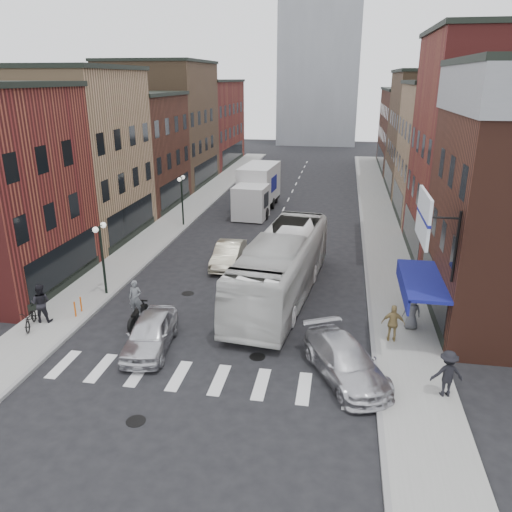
{
  "coord_description": "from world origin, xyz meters",
  "views": [
    {
      "loc": [
        5.2,
        -19.68,
        11.43
      ],
      "look_at": [
        0.73,
        5.97,
        2.14
      ],
      "focal_mm": 35.0,
      "sensor_mm": 36.0,
      "label": 1
    }
  ],
  "objects_px": {
    "box_truck": "(257,190)",
    "curb_car": "(345,361)",
    "sedan_left_near": "(150,333)",
    "parked_bicycle": "(31,318)",
    "streetlamp_near": "(101,246)",
    "ped_right_c": "(412,312)",
    "sedan_left_far": "(229,254)",
    "billboard_sign": "(426,219)",
    "ped_left_solo": "(41,303)",
    "transit_bus": "(281,266)",
    "bike_rack": "(78,307)",
    "ped_right_b": "(393,323)",
    "motorcycle_rider": "(136,304)",
    "ped_right_a": "(447,373)"
  },
  "relations": [
    {
      "from": "sedan_left_far",
      "to": "parked_bicycle",
      "type": "height_order",
      "value": "sedan_left_far"
    },
    {
      "from": "bike_rack",
      "to": "curb_car",
      "type": "height_order",
      "value": "curb_car"
    },
    {
      "from": "motorcycle_rider",
      "to": "bike_rack",
      "type": "bearing_deg",
      "value": 170.07
    },
    {
      "from": "sedan_left_far",
      "to": "ped_right_c",
      "type": "bearing_deg",
      "value": -35.11
    },
    {
      "from": "transit_bus",
      "to": "ped_left_solo",
      "type": "bearing_deg",
      "value": -148.13
    },
    {
      "from": "sedan_left_near",
      "to": "parked_bicycle",
      "type": "height_order",
      "value": "sedan_left_near"
    },
    {
      "from": "transit_bus",
      "to": "sedan_left_near",
      "type": "distance_m",
      "value": 8.39
    },
    {
      "from": "transit_bus",
      "to": "sedan_left_near",
      "type": "xyz_separation_m",
      "value": [
        -5.01,
        -6.65,
        -1.01
      ]
    },
    {
      "from": "transit_bus",
      "to": "curb_car",
      "type": "xyz_separation_m",
      "value": [
        3.54,
        -7.48,
        -1.03
      ]
    },
    {
      "from": "streetlamp_near",
      "to": "motorcycle_rider",
      "type": "bearing_deg",
      "value": -44.29
    },
    {
      "from": "sedan_left_near",
      "to": "parked_bicycle",
      "type": "distance_m",
      "value": 6.34
    },
    {
      "from": "transit_bus",
      "to": "ped_left_solo",
      "type": "xyz_separation_m",
      "value": [
        -11.14,
        -5.28,
        -0.66
      ]
    },
    {
      "from": "streetlamp_near",
      "to": "sedan_left_near",
      "type": "xyz_separation_m",
      "value": [
        4.6,
        -5.11,
        -2.14
      ]
    },
    {
      "from": "ped_right_c",
      "to": "ped_right_a",
      "type": "bearing_deg",
      "value": 91.38
    },
    {
      "from": "bike_rack",
      "to": "ped_left_solo",
      "type": "bearing_deg",
      "value": -141.74
    },
    {
      "from": "sedan_left_far",
      "to": "ped_right_b",
      "type": "xyz_separation_m",
      "value": [
        9.56,
        -8.57,
        0.27
      ]
    },
    {
      "from": "curb_car",
      "to": "motorcycle_rider",
      "type": "bearing_deg",
      "value": 137.38
    },
    {
      "from": "parked_bicycle",
      "to": "ped_left_solo",
      "type": "distance_m",
      "value": 0.87
    },
    {
      "from": "bike_rack",
      "to": "transit_bus",
      "type": "distance_m",
      "value": 10.76
    },
    {
      "from": "bike_rack",
      "to": "ped_right_c",
      "type": "bearing_deg",
      "value": 4.53
    },
    {
      "from": "bike_rack",
      "to": "box_truck",
      "type": "bearing_deg",
      "value": 77.01
    },
    {
      "from": "streetlamp_near",
      "to": "box_truck",
      "type": "height_order",
      "value": "streetlamp_near"
    },
    {
      "from": "motorcycle_rider",
      "to": "ped_right_a",
      "type": "bearing_deg",
      "value": -19.11
    },
    {
      "from": "sedan_left_far",
      "to": "transit_bus",
      "type": "bearing_deg",
      "value": -47.97
    },
    {
      "from": "box_truck",
      "to": "curb_car",
      "type": "xyz_separation_m",
      "value": [
        8.09,
        -26.02,
        -1.22
      ]
    },
    {
      "from": "sedan_left_near",
      "to": "sedan_left_far",
      "type": "relative_size",
      "value": 0.99
    },
    {
      "from": "curb_car",
      "to": "ped_right_c",
      "type": "bearing_deg",
      "value": 29.52
    },
    {
      "from": "streetlamp_near",
      "to": "sedan_left_near",
      "type": "relative_size",
      "value": 0.9
    },
    {
      "from": "transit_bus",
      "to": "ped_right_b",
      "type": "bearing_deg",
      "value": -31.08
    },
    {
      "from": "transit_bus",
      "to": "sedan_left_far",
      "type": "height_order",
      "value": "transit_bus"
    },
    {
      "from": "curb_car",
      "to": "ped_right_c",
      "type": "xyz_separation_m",
      "value": [
        3.06,
        4.54,
        0.25
      ]
    },
    {
      "from": "bike_rack",
      "to": "sedan_left_far",
      "type": "distance_m",
      "value": 10.32
    },
    {
      "from": "box_truck",
      "to": "ped_left_solo",
      "type": "distance_m",
      "value": 24.73
    },
    {
      "from": "parked_bicycle",
      "to": "ped_right_c",
      "type": "relative_size",
      "value": 1.06
    },
    {
      "from": "bike_rack",
      "to": "parked_bicycle",
      "type": "height_order",
      "value": "parked_bicycle"
    },
    {
      "from": "streetlamp_near",
      "to": "ped_right_b",
      "type": "distance_m",
      "value": 15.61
    },
    {
      "from": "transit_bus",
      "to": "ped_right_a",
      "type": "distance_m",
      "value": 11.0
    },
    {
      "from": "bike_rack",
      "to": "curb_car",
      "type": "distance_m",
      "value": 13.74
    },
    {
      "from": "billboard_sign",
      "to": "streetlamp_near",
      "type": "distance_m",
      "value": 16.68
    },
    {
      "from": "transit_bus",
      "to": "box_truck",
      "type": "bearing_deg",
      "value": 110.32
    },
    {
      "from": "billboard_sign",
      "to": "sedan_left_near",
      "type": "bearing_deg",
      "value": -171.93
    },
    {
      "from": "streetlamp_near",
      "to": "ped_right_c",
      "type": "xyz_separation_m",
      "value": [
        16.21,
        -1.4,
        -1.92
      ]
    },
    {
      "from": "billboard_sign",
      "to": "ped_left_solo",
      "type": "bearing_deg",
      "value": -179.21
    },
    {
      "from": "parked_bicycle",
      "to": "ped_right_a",
      "type": "height_order",
      "value": "ped_right_a"
    },
    {
      "from": "ped_right_b",
      "to": "bike_rack",
      "type": "bearing_deg",
      "value": 1.7
    },
    {
      "from": "sedan_left_near",
      "to": "sedan_left_far",
      "type": "distance_m",
      "value": 10.95
    },
    {
      "from": "bike_rack",
      "to": "curb_car",
      "type": "bearing_deg",
      "value": -13.63
    },
    {
      "from": "sedan_left_far",
      "to": "motorcycle_rider",
      "type": "bearing_deg",
      "value": -107.07
    },
    {
      "from": "bike_rack",
      "to": "parked_bicycle",
      "type": "relative_size",
      "value": 0.45
    },
    {
      "from": "billboard_sign",
      "to": "ped_right_b",
      "type": "bearing_deg",
      "value": 136.57
    }
  ]
}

